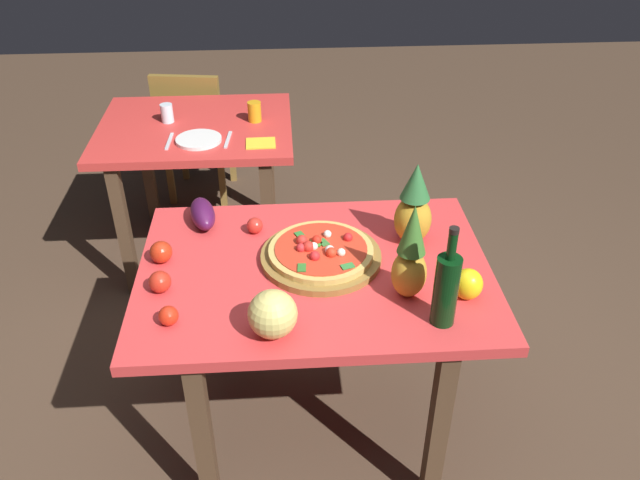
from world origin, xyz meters
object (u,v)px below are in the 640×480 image
bell_pepper (468,284)px  knife_utensil (228,140)px  pizza (321,250)px  fork_utensil (169,141)px  tomato_near_board (161,252)px  wine_bottle (446,288)px  melon (273,314)px  tomato_at_corner (168,316)px  napkin_folded (261,143)px  dining_chair (194,128)px  pizza_board (321,257)px  background_table (197,146)px  tomato_beside_pepper (160,282)px  eggplant (203,214)px  display_table (315,289)px  dinner_plate (199,140)px  tomato_by_bottle (255,226)px  drinking_glass_water (167,113)px  pineapple_left (414,208)px  drinking_glass_juice (254,112)px  pineapple_right (411,256)px

bell_pepper → knife_utensil: (-0.84, 1.25, -0.04)m
pizza → fork_utensil: bearing=123.1°
tomato_near_board → fork_utensil: 0.99m
bell_pepper → fork_utensil: 1.68m
wine_bottle → melon: wine_bottle is taller
tomato_at_corner → napkin_folded: tomato_at_corner is taller
dining_chair → pizza_board: size_ratio=2.00×
wine_bottle → dining_chair: bearing=114.7°
background_table → tomato_beside_pepper: bearing=-89.1°
tomato_beside_pepper → bell_pepper: bearing=-5.4°
wine_bottle → bell_pepper: size_ratio=3.25×
melon → tomato_near_board: bearing=134.2°
tomato_at_corner → background_table: bearing=92.6°
tomato_beside_pepper → melon: bearing=-32.1°
pizza → tomato_at_corner: bearing=-148.0°
eggplant → tomato_at_corner: (-0.06, -0.57, -0.01)m
pizza_board → bell_pepper: bearing=-26.9°
display_table → dinner_plate: (-0.50, 1.06, 0.11)m
tomato_by_bottle → dinner_plate: 0.87m
display_table → knife_utensil: 1.12m
tomato_beside_pepper → napkin_folded: (0.32, 1.10, -0.03)m
pizza_board → dinner_plate: (-0.52, 1.01, -0.00)m
tomato_at_corner → drinking_glass_water: (-0.21, 1.56, 0.02)m
eggplant → tomato_at_corner: 0.57m
background_table → pizza_board: pizza_board is taller
tomato_at_corner → napkin_folded: 1.30m
background_table → tomato_by_bottle: bearing=-72.3°
dinner_plate → tomato_at_corner: bearing=-88.7°
pineapple_left → melon: bearing=-137.2°
display_table → wine_bottle: bearing=-39.0°
display_table → tomato_by_bottle: tomato_by_bottle is taller
pizza_board → bell_pepper: 0.52m
background_table → wine_bottle: size_ratio=2.84×
background_table → knife_utensil: (0.18, -0.20, 0.12)m
drinking_glass_juice → pizza: bearing=-78.4°
drinking_glass_water → fork_utensil: drinking_glass_water is taller
pizza_board → eggplant: (-0.43, 0.27, 0.03)m
pineapple_right → tomato_near_board: (-0.83, 0.24, -0.11)m
background_table → dinner_plate: 0.24m
background_table → bell_pepper: size_ratio=9.22×
pineapple_right → dinner_plate: pineapple_right is taller
dining_chair → knife_utensil: bearing=116.4°
pizza_board → drinking_glass_juice: bearing=101.6°
tomato_near_board → tomato_beside_pepper: size_ratio=1.06×
display_table → drinking_glass_water: drinking_glass_water is taller
pineapple_right → tomato_at_corner: (-0.76, -0.09, -0.12)m
pineapple_left → pineapple_right: (-0.07, -0.31, 0.01)m
pineapple_right → tomato_beside_pepper: 0.82m
tomato_at_corner → tomato_near_board: bearing=101.5°
dining_chair → bell_pepper: (1.12, -2.07, 0.34)m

